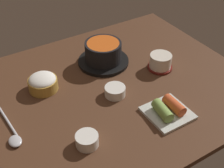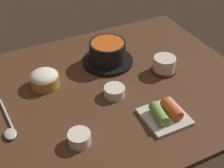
% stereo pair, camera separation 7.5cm
% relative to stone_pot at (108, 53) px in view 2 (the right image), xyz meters
% --- Properties ---
extents(dining_table, '(1.00, 0.76, 0.02)m').
position_rel_stone_pot_xyz_m(dining_table, '(-0.08, -0.14, -0.05)').
color(dining_table, '#4C2D1C').
rests_on(dining_table, ground).
extents(stone_pot, '(0.19, 0.19, 0.09)m').
position_rel_stone_pot_xyz_m(stone_pot, '(0.00, 0.00, 0.00)').
color(stone_pot, black).
rests_on(stone_pot, dining_table).
extents(rice_bowl, '(0.10, 0.10, 0.06)m').
position_rel_stone_pot_xyz_m(rice_bowl, '(-0.25, -0.03, -0.01)').
color(rice_bowl, '#B78C38').
rests_on(rice_bowl, dining_table).
extents(tea_cup_with_saucer, '(0.09, 0.09, 0.06)m').
position_rel_stone_pot_xyz_m(tea_cup_with_saucer, '(0.16, -0.14, -0.01)').
color(tea_cup_with_saucer, maroon).
rests_on(tea_cup_with_saucer, dining_table).
extents(banchan_cup_center, '(0.07, 0.07, 0.03)m').
position_rel_stone_pot_xyz_m(banchan_cup_center, '(-0.06, -0.18, -0.02)').
color(banchan_cup_center, white).
rests_on(banchan_cup_center, dining_table).
extents(kimchi_plate, '(0.13, 0.13, 0.04)m').
position_rel_stone_pot_xyz_m(kimchi_plate, '(0.03, -0.34, -0.02)').
color(kimchi_plate, silver).
rests_on(kimchi_plate, dining_table).
extents(side_bowl_near, '(0.06, 0.06, 0.04)m').
position_rel_stone_pot_xyz_m(side_bowl_near, '(-0.24, -0.32, -0.02)').
color(side_bowl_near, white).
rests_on(side_bowl_near, dining_table).
extents(spoon, '(0.04, 0.19, 0.01)m').
position_rel_stone_pot_xyz_m(spoon, '(-0.41, -0.18, -0.03)').
color(spoon, '#B7B7BC').
rests_on(spoon, dining_table).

